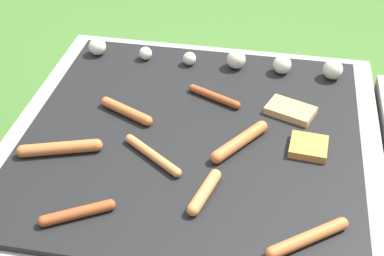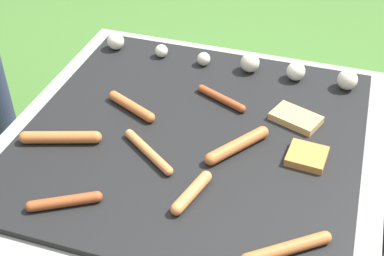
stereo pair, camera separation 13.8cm
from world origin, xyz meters
name	(u,v)px [view 2 (the right image)]	position (x,y,z in m)	size (l,w,h in m)	color
ground_plane	(192,231)	(0.00, 0.00, 0.00)	(14.00, 14.00, 0.00)	#3D6628
grill	(192,187)	(0.00, 0.00, 0.19)	(0.98, 0.98, 0.38)	gray
sausage_front_left	(60,137)	(-0.31, -0.13, 0.39)	(0.20, 0.09, 0.03)	#B7602D
sausage_front_right	(237,145)	(0.13, -0.03, 0.39)	(0.13, 0.17, 0.03)	#B7602D
sausage_back_center	(64,201)	(-0.19, -0.33, 0.39)	(0.15, 0.10, 0.03)	#93421E
sausage_front_center	(221,98)	(0.03, 0.16, 0.39)	(0.16, 0.08, 0.02)	#93421E
sausage_back_left	(131,106)	(-0.19, 0.05, 0.39)	(0.16, 0.09, 0.03)	#B7602D
sausage_mid_right	(192,192)	(0.07, -0.22, 0.39)	(0.06, 0.15, 0.03)	#C6753D
sausage_back_right	(148,152)	(-0.08, -0.11, 0.39)	(0.17, 0.13, 0.02)	#C6753D
sausage_mid_left	(287,248)	(0.30, -0.31, 0.39)	(0.17, 0.13, 0.03)	#B7602D
bread_slice_center	(307,156)	(0.30, -0.01, 0.39)	(0.10, 0.10, 0.02)	#B27033
bread_slice_right	(296,118)	(0.25, 0.14, 0.39)	(0.15, 0.12, 0.02)	tan
mushroom_row	(243,63)	(0.05, 0.34, 0.41)	(0.79, 0.07, 0.06)	beige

